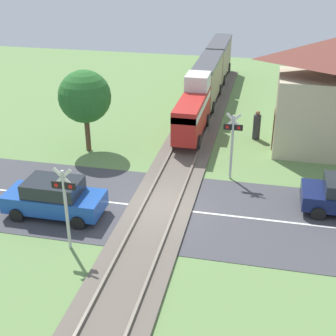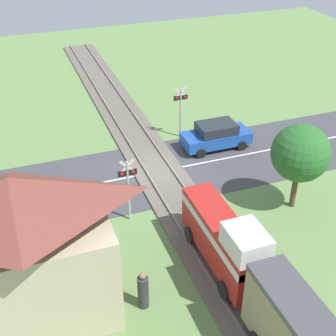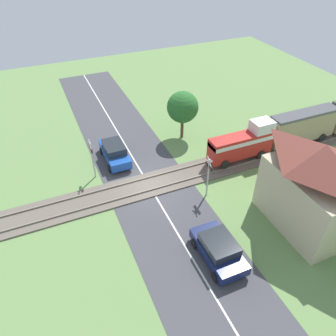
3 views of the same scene
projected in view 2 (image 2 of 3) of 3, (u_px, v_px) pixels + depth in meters
The scene contains 10 objects.
ground_plane at pixel (158, 172), 26.39m from camera, with size 60.00×60.00×0.00m, color #66894C.
road_surface at pixel (158, 172), 26.39m from camera, with size 48.00×6.40×0.02m.
track_bed at pixel (158, 171), 26.36m from camera, with size 2.80×48.00×0.24m.
car_near_crossing at pixel (216, 135), 28.31m from camera, with size 4.14×1.89×1.62m.
car_far_side at pixel (13, 204), 22.54m from camera, with size 3.96×2.08×1.50m.
crossing_signal_west_approach at pixel (181, 105), 28.83m from camera, with size 0.90×0.18×3.37m.
crossing_signal_east_approach at pixel (128, 182), 21.67m from camera, with size 0.90×0.18×3.37m.
station_building at pixel (24, 255), 16.19m from camera, with size 6.48×3.87×6.29m.
pedestrian_by_station at pixel (143, 291), 17.81m from camera, with size 0.43×0.43×1.74m.
tree_roadside_hedge at pixel (300, 153), 22.09m from camera, with size 2.81×2.81×4.49m.
Camera 2 is at (7.09, 21.04, 14.28)m, focal length 50.00 mm.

